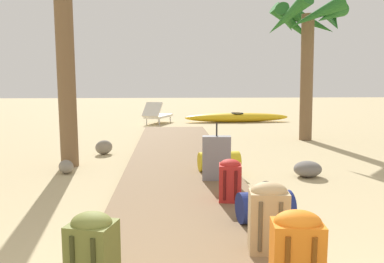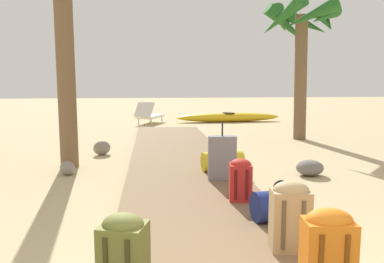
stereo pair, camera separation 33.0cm
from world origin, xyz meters
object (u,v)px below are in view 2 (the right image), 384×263
duffel_bag_navy (280,205)px  backpack_olive (124,251)px  backpack_tan (290,214)px  backpack_orange (328,249)px  suitcase_grey (222,158)px  kayak (228,117)px  lounge_chair (149,115)px  palm_tree_far_right (301,33)px  backpack_red (240,178)px  duffel_bag_yellow (223,161)px

duffel_bag_navy → backpack_olive: (-1.51, -1.20, 0.13)m
backpack_tan → backpack_olive: 1.45m
backpack_orange → suitcase_grey: bearing=92.7°
kayak → backpack_orange: bearing=-98.4°
backpack_olive → suitcase_grey: bearing=67.2°
backpack_tan → lounge_chair: 10.82m
backpack_tan → lounge_chair: (-1.22, 10.75, -0.07)m
backpack_olive → palm_tree_far_right: (4.07, 7.20, 2.37)m
backpack_tan → kayak: (1.75, 11.11, -0.22)m
suitcase_grey → backpack_olive: (-1.23, -2.92, -0.03)m
duffel_bag_navy → backpack_orange: (-0.14, -1.36, 0.15)m
kayak → suitcase_grey: bearing=-102.2°
palm_tree_far_right → backpack_tan: bearing=-112.0°
backpack_tan → backpack_orange: size_ratio=1.02×
backpack_tan → kayak: backpack_tan is taller
backpack_tan → backpack_olive: size_ratio=1.09×
palm_tree_far_right → kayak: palm_tree_far_right is taller
lounge_chair → backpack_red: bearing=-83.1°
suitcase_grey → duffel_bag_navy: (0.28, -1.72, -0.16)m
duffel_bag_navy → lounge_chair: size_ratio=0.35×
suitcase_grey → duffel_bag_navy: bearing=-80.7°
backpack_olive → lounge_chair: size_ratio=0.33×
suitcase_grey → duffel_bag_yellow: (0.12, 0.56, -0.17)m
suitcase_grey → kayak: suitcase_grey is taller
duffel_bag_yellow → backpack_olive: 3.73m
duffel_bag_yellow → lounge_chair: lounge_chair is taller
palm_tree_far_right → kayak: (-0.96, 4.42, -2.57)m
backpack_olive → palm_tree_far_right: bearing=60.6°
backpack_red → backpack_tan: backpack_tan is taller
duffel_bag_navy → palm_tree_far_right: palm_tree_far_right is taller
backpack_red → lounge_chair: size_ratio=0.31×
duffel_bag_navy → backpack_olive: backpack_olive is taller
backpack_red → backpack_olive: size_ratio=0.92×
backpack_olive → palm_tree_far_right: palm_tree_far_right is taller
kayak → backpack_tan: bearing=-98.9°
backpack_tan → duffel_bag_navy: 0.72m
backpack_tan → lounge_chair: bearing=96.5°
duffel_bag_navy → duffel_bag_yellow: bearing=94.2°
backpack_red → duffel_bag_yellow: size_ratio=0.74×
backpack_tan → palm_tree_far_right: palm_tree_far_right is taller
backpack_red → backpack_tan: (0.10, -1.41, 0.05)m
palm_tree_far_right → duffel_bag_navy: bearing=-113.1°
backpack_red → backpack_orange: bearing=-87.1°
backpack_red → lounge_chair: (-1.12, 9.34, -0.02)m
backpack_red → kayak: bearing=79.2°
backpack_olive → duffel_bag_yellow: bearing=68.9°
suitcase_grey → backpack_tan: (0.13, -2.41, -0.01)m
backpack_olive → lounge_chair: (0.14, 11.26, -0.04)m
duffel_bag_yellow → kayak: 8.33m
palm_tree_far_right → lounge_chair: size_ratio=2.19×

